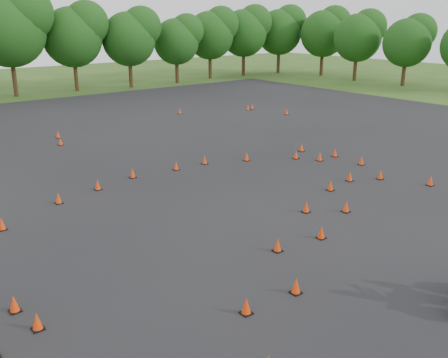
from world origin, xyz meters
TOP-DOWN VIEW (x-y plane):
  - ground at (0.00, 0.00)m, footprint 140.00×140.00m
  - asphalt_pad at (0.00, 6.00)m, footprint 62.00×62.00m
  - treeline at (1.45, 35.10)m, footprint 87.21×32.28m
  - traffic_cones at (-0.12, 5.55)m, footprint 36.62×33.45m

SIDE VIEW (x-z plane):
  - ground at x=0.00m, z-range 0.00..0.00m
  - asphalt_pad at x=0.00m, z-range 0.01..0.01m
  - traffic_cones at x=-0.12m, z-range 0.01..0.46m
  - treeline at x=1.45m, z-range -0.88..10.10m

